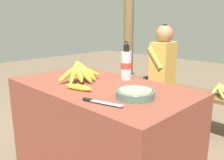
% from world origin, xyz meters
% --- Properties ---
extents(market_counter, '(1.32, 0.73, 0.75)m').
position_xyz_m(market_counter, '(0.00, 0.00, 0.37)').
color(market_counter, brown).
rests_on(market_counter, ground_plane).
extents(banana_bunch_ripe, '(0.21, 0.36, 0.16)m').
position_xyz_m(banana_bunch_ripe, '(-0.16, -0.03, 0.82)').
color(banana_bunch_ripe, '#4C381E').
rests_on(banana_bunch_ripe, market_counter).
extents(serving_bowl, '(0.23, 0.23, 0.05)m').
position_xyz_m(serving_bowl, '(0.37, -0.05, 0.78)').
color(serving_bowl, '#4C6B5B').
rests_on(serving_bowl, market_counter).
extents(water_bottle, '(0.08, 0.08, 0.29)m').
position_xyz_m(water_bottle, '(0.02, 0.26, 0.86)').
color(water_bottle, silver).
rests_on(water_bottle, market_counter).
extents(loose_banana_front, '(0.20, 0.09, 0.04)m').
position_xyz_m(loose_banana_front, '(0.01, -0.18, 0.77)').
color(loose_banana_front, yellow).
rests_on(loose_banana_front, market_counter).
extents(knife, '(0.24, 0.09, 0.02)m').
position_xyz_m(knife, '(0.28, -0.27, 0.76)').
color(knife, '#BCBCC1').
rests_on(knife, market_counter).
extents(wooden_bench, '(1.73, 0.32, 0.45)m').
position_xyz_m(wooden_bench, '(-0.13, 1.30, 0.38)').
color(wooden_bench, brown).
rests_on(wooden_bench, ground_plane).
extents(seated_vendor, '(0.44, 0.42, 1.16)m').
position_xyz_m(seated_vendor, '(-0.34, 1.26, 0.67)').
color(seated_vendor, '#232328').
rests_on(seated_vendor, ground_plane).
extents(banana_bunch_green, '(0.19, 0.33, 0.15)m').
position_xyz_m(banana_bunch_green, '(0.39, 1.31, 0.52)').
color(banana_bunch_green, '#4C381E').
rests_on(banana_bunch_green, wooden_bench).
extents(support_post_near, '(0.15, 0.15, 2.74)m').
position_xyz_m(support_post_near, '(-1.17, 1.67, 1.37)').
color(support_post_near, brown).
rests_on(support_post_near, ground_plane).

